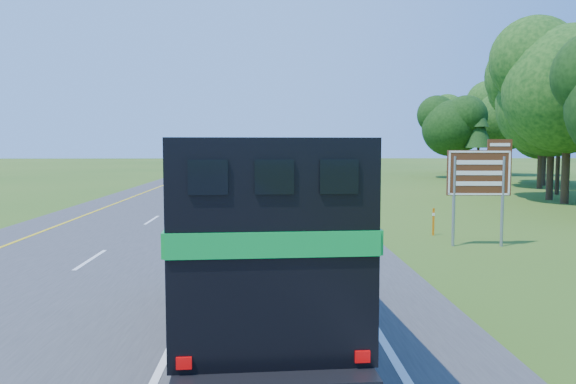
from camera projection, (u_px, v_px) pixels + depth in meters
name	position (u px, v px, depth m)	size (l,w,h in m)	color
road	(232.00, 180.00, 55.78)	(15.00, 260.00, 0.04)	#38383A
lane_markings	(232.00, 180.00, 55.77)	(11.15, 260.00, 0.01)	yellow
horse_truck	(260.00, 233.00, 9.88)	(2.91, 8.05, 3.51)	black
white_suv	(201.00, 169.00, 62.02)	(2.93, 6.34, 1.76)	white
far_car	(233.00, 159.00, 116.22)	(1.75, 4.35, 1.48)	silver
exit_sign	(480.00, 177.00, 19.11)	(2.17, 0.22, 3.68)	gray
delineator	(433.00, 221.00, 21.61)	(0.09, 0.05, 1.06)	orange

